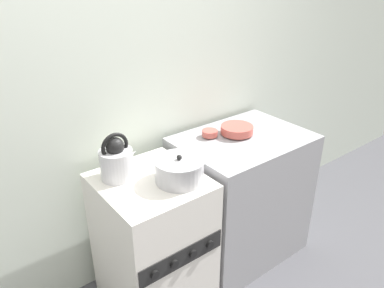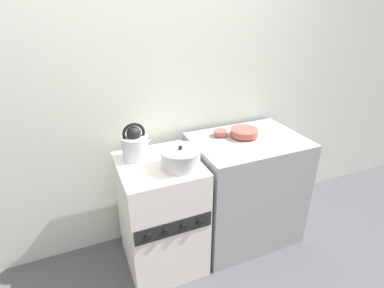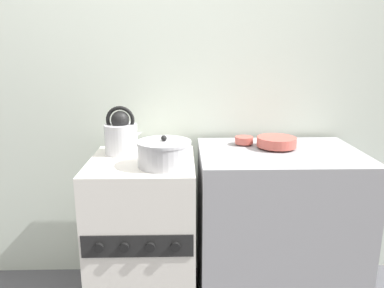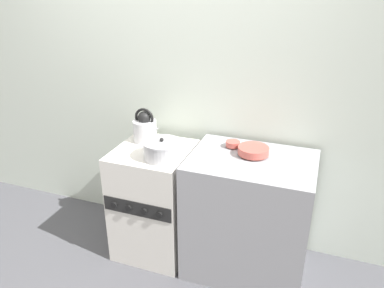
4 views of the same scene
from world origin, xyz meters
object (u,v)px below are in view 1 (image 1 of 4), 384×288
object	(u,v)px
stove	(153,244)
kettle	(117,160)
enamel_bowl	(237,130)
small_ceramic_bowl	(210,133)
cooking_pot	(179,170)

from	to	relation	value
stove	kettle	size ratio (longest dim) A/B	3.32
enamel_bowl	small_ceramic_bowl	distance (m)	0.18
enamel_bowl	cooking_pot	bearing A→B (deg)	-162.67
small_ceramic_bowl	enamel_bowl	bearing A→B (deg)	-25.70
kettle	enamel_bowl	size ratio (longest dim) A/B	1.24
enamel_bowl	small_ceramic_bowl	bearing A→B (deg)	154.30
kettle	cooking_pot	bearing A→B (deg)	-43.38
stove	cooking_pot	size ratio (longest dim) A/B	3.29
cooking_pot	enamel_bowl	bearing A→B (deg)	17.33
stove	enamel_bowl	distance (m)	0.87
cooking_pot	small_ceramic_bowl	xyz separation A→B (m)	(0.43, 0.26, -0.00)
stove	small_ceramic_bowl	bearing A→B (deg)	16.29
kettle	small_ceramic_bowl	xyz separation A→B (m)	(0.67, 0.03, -0.04)
stove	cooking_pot	world-z (taller)	cooking_pot
stove	small_ceramic_bowl	size ratio (longest dim) A/B	8.59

